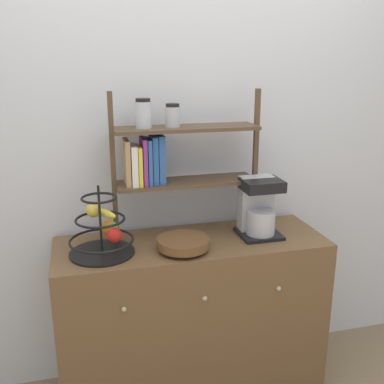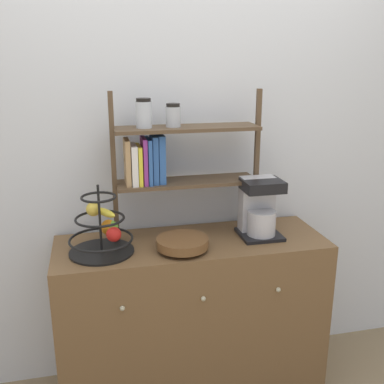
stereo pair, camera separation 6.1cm
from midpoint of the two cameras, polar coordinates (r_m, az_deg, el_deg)
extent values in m
cube|color=silver|center=(2.47, -0.80, 5.08)|extent=(7.00, 0.05, 2.60)
cube|color=brown|center=(2.54, 0.69, -15.56)|extent=(1.40, 0.48, 0.89)
sphere|color=#B2AD8C|center=(2.15, -8.02, -14.42)|extent=(0.02, 0.02, 0.02)
sphere|color=#B2AD8C|center=(2.20, 2.26, -13.39)|extent=(0.02, 0.02, 0.02)
sphere|color=#B2AD8C|center=(2.32, 11.66, -12.07)|extent=(0.02, 0.02, 0.02)
cube|color=black|center=(2.42, 9.27, -5.35)|extent=(0.21, 0.21, 0.02)
cube|color=#B7B7BC|center=(2.42, 8.93, -1.44)|extent=(0.18, 0.09, 0.29)
cylinder|color=#B7B7BC|center=(2.38, 9.53, -3.85)|extent=(0.15, 0.15, 0.13)
cube|color=black|center=(2.33, 9.68, 0.82)|extent=(0.20, 0.17, 0.06)
cylinder|color=black|center=(2.24, -10.61, -7.45)|extent=(0.31, 0.31, 0.01)
cylinder|color=black|center=(2.17, -10.85, -3.32)|extent=(0.01, 0.01, 0.33)
torus|color=black|center=(2.21, -10.70, -5.91)|extent=(0.31, 0.31, 0.01)
torus|color=black|center=(2.17, -10.85, -3.32)|extent=(0.24, 0.24, 0.01)
torus|color=black|center=(2.14, -11.00, -0.65)|extent=(0.17, 0.17, 0.01)
sphere|color=red|center=(2.16, -9.12, -5.34)|extent=(0.07, 0.07, 0.07)
sphere|color=#6BAD33|center=(2.25, -9.49, -4.49)|extent=(0.07, 0.07, 0.07)
sphere|color=orange|center=(2.25, -9.79, -4.42)|extent=(0.08, 0.08, 0.08)
ellipsoid|color=yellow|center=(2.18, -10.17, -2.58)|extent=(0.11, 0.15, 0.04)
sphere|color=gold|center=(2.20, -11.65, -2.14)|extent=(0.07, 0.07, 0.07)
cylinder|color=brown|center=(2.22, -0.42, -7.18)|extent=(0.14, 0.14, 0.02)
cylinder|color=brown|center=(2.21, -0.43, -6.44)|extent=(0.26, 0.26, 0.04)
cube|color=brown|center=(2.26, -9.14, 2.93)|extent=(0.02, 0.02, 0.76)
cube|color=brown|center=(2.43, 8.91, 3.87)|extent=(0.02, 0.02, 0.76)
cube|color=brown|center=(2.34, 0.20, 1.29)|extent=(0.73, 0.20, 0.02)
cube|color=brown|center=(2.28, 0.20, 8.10)|extent=(0.73, 0.20, 0.02)
cube|color=tan|center=(2.26, -7.46, 3.83)|extent=(0.02, 0.14, 0.23)
cube|color=white|center=(2.27, -6.67, 3.52)|extent=(0.03, 0.16, 0.20)
cube|color=yellow|center=(2.27, -5.97, 3.49)|extent=(0.02, 0.16, 0.19)
cube|color=#8C338C|center=(2.27, -5.34, 3.99)|extent=(0.02, 0.15, 0.23)
cube|color=#2D599E|center=(2.27, -4.75, 3.98)|extent=(0.02, 0.16, 0.23)
cube|color=#2D599E|center=(2.28, -4.05, 4.17)|extent=(0.03, 0.13, 0.24)
cube|color=#2D599E|center=(2.28, -3.22, 4.25)|extent=(0.03, 0.13, 0.24)
cylinder|color=silver|center=(2.23, -5.35, 9.73)|extent=(0.08, 0.08, 0.13)
cylinder|color=black|center=(2.22, -5.40, 11.57)|extent=(0.07, 0.07, 0.02)
cylinder|color=#ADB2B7|center=(2.26, -1.62, 9.51)|extent=(0.07, 0.07, 0.10)
cylinder|color=black|center=(2.25, -1.63, 10.98)|extent=(0.07, 0.07, 0.02)
camera|label=1|loc=(0.03, -89.22, 0.23)|focal=42.00mm
camera|label=2|loc=(0.03, 90.78, -0.23)|focal=42.00mm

